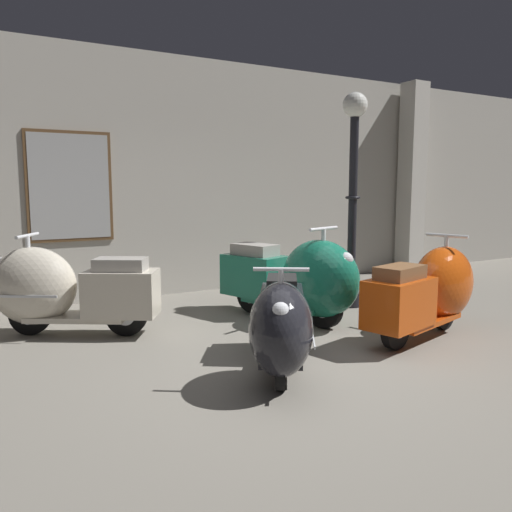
# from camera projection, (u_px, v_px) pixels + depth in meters

# --- Properties ---
(ground_plane) EXTENTS (60.00, 60.00, 0.00)m
(ground_plane) POSITION_uv_depth(u_px,v_px,m) (304.00, 367.00, 4.51)
(ground_plane) COLOR slate
(showroom_back_wall) EXTENTS (18.00, 0.63, 3.38)m
(showroom_back_wall) POSITION_uv_depth(u_px,v_px,m) (170.00, 177.00, 7.47)
(showroom_back_wall) COLOR #ADA89E
(showroom_back_wall) RESTS_ON ground
(scooter_0) EXTENTS (1.75, 1.34, 1.07)m
(scooter_0) POSITION_uv_depth(u_px,v_px,m) (60.00, 289.00, 5.43)
(scooter_0) COLOR black
(scooter_0) RESTS_ON ground
(scooter_1) EXTENTS (1.22, 1.54, 0.95)m
(scooter_1) POSITION_uv_depth(u_px,v_px,m) (281.00, 324.00, 4.26)
(scooter_1) COLOR black
(scooter_1) RESTS_ON ground
(scooter_2) EXTENTS (1.07, 1.90, 1.12)m
(scooter_2) POSITION_uv_depth(u_px,v_px,m) (299.00, 279.00, 5.93)
(scooter_2) COLOR black
(scooter_2) RESTS_ON ground
(scooter_3) EXTENTS (1.79, 0.92, 1.05)m
(scooter_3) POSITION_uv_depth(u_px,v_px,m) (431.00, 290.00, 5.43)
(scooter_3) COLOR black
(scooter_3) RESTS_ON ground
(lamppost) EXTENTS (0.31, 0.31, 2.72)m
(lamppost) POSITION_uv_depth(u_px,v_px,m) (353.00, 183.00, 6.62)
(lamppost) COLOR black
(lamppost) RESTS_ON ground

